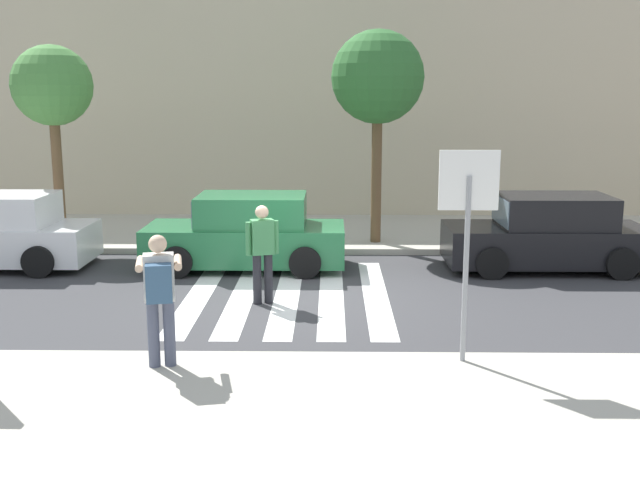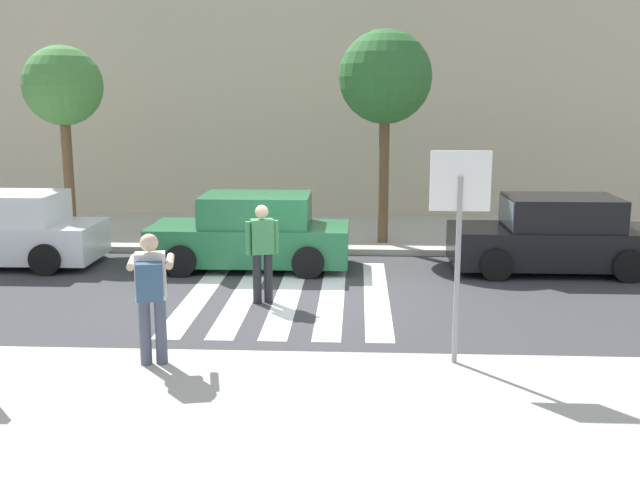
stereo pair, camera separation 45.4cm
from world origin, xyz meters
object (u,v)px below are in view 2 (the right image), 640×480
photographer_with_backpack (151,288)px  parked_car_green (252,234)px  parked_car_white (4,231)px  street_tree_west (63,88)px  street_tree_center (385,79)px  stop_sign (459,210)px  parked_car_black (554,236)px  pedestrian_crossing (262,248)px

photographer_with_backpack → parked_car_green: 6.12m
parked_car_white → street_tree_west: bearing=74.4°
parked_car_white → street_tree_center: bearing=15.0°
stop_sign → parked_car_black: size_ratio=0.67×
photographer_with_backpack → street_tree_west: size_ratio=0.38×
parked_car_green → street_tree_west: (-4.68, 2.20, 2.99)m
stop_sign → parked_car_black: 6.57m
parked_car_white → street_tree_west: 3.76m
parked_car_white → parked_car_green: same height
pedestrian_crossing → parked_car_black: 6.25m
photographer_with_backpack → street_tree_center: 9.28m
parked_car_white → street_tree_center: 8.95m
photographer_with_backpack → pedestrian_crossing: (0.99, 3.45, -0.19)m
pedestrian_crossing → parked_car_white: pedestrian_crossing is taller
parked_car_white → street_tree_west: (0.61, 2.20, 2.99)m
pedestrian_crossing → parked_car_black: bearing=25.0°
parked_car_white → pedestrian_crossing: bearing=-24.3°
parked_car_black → street_tree_west: street_tree_west is taller
stop_sign → photographer_with_backpack: bearing=-175.8°
parked_car_white → parked_car_black: same height
parked_car_white → parked_car_green: size_ratio=1.00×
street_tree_west → street_tree_center: bearing=-0.2°
photographer_with_backpack → stop_sign: bearing=4.2°
street_tree_west → street_tree_center: 7.47m
parked_car_white → street_tree_west: size_ratio=0.90×
parked_car_white → parked_car_black: bearing=0.0°
street_tree_west → parked_car_green: bearing=-25.2°
pedestrian_crossing → parked_car_black: (5.66, 2.64, -0.25)m
parked_car_white → street_tree_center: size_ratio=0.84×
photographer_with_backpack → street_tree_center: street_tree_center is taller
parked_car_green → parked_car_white: bearing=-180.0°
pedestrian_crossing → street_tree_west: (-5.23, 4.84, 2.74)m
parked_car_black → stop_sign: bearing=-115.3°
street_tree_center → pedestrian_crossing: bearing=-114.9°
stop_sign → parked_car_green: size_ratio=0.67×
stop_sign → parked_car_green: bearing=121.0°
parked_car_black → street_tree_west: (-10.89, 2.20, 2.99)m
parked_car_green → street_tree_center: (2.79, 2.17, 3.19)m
parked_car_green → parked_car_black: (6.22, -0.00, 0.00)m
photographer_with_backpack → parked_car_white: photographer_with_backpack is taller
parked_car_white → parked_car_green: bearing=0.0°
stop_sign → street_tree_center: 8.19m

